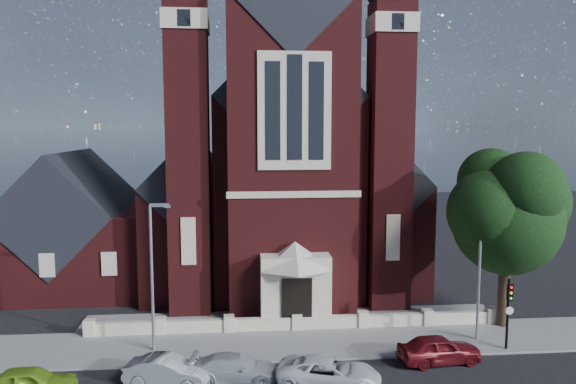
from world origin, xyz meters
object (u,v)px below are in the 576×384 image
Objects in this scene: street_tree at (511,214)px; car_silver_b at (236,368)px; street_lamp_left at (153,269)px; car_silver_a at (168,371)px; car_dark_red at (439,349)px; street_lamp_right at (481,261)px; church at (277,172)px; traffic_signal at (509,305)px; car_white_suv at (329,373)px; car_lime_van at (30,383)px; parish_hall at (73,233)px.

street_tree is 18.23m from car_silver_b.
street_lamp_left reaches higher than car_silver_a.
street_lamp_right is at bearing -56.23° from car_dark_red.
church is 23.94m from traffic_signal.
church is 8.13× the size of car_silver_b.
church is 21.38m from street_tree.
car_white_suv is at bearing -151.18° from street_tree.
car_silver_a is 0.95× the size of car_silver_b.
car_silver_b is at bearing -171.29° from traffic_signal.
street_tree is 2.63× the size of car_lime_van.
street_tree reaches higher than traffic_signal.
parish_hall is 1.51× the size of street_lamp_right.
traffic_signal is (-1.60, -3.28, -4.38)m from street_tree.
church is at bearing 118.20° from traffic_signal.
street_tree is 1.32× the size of street_lamp_right.
traffic_signal is at bearing -59.99° from street_lamp_right.
street_tree is at bearing 34.26° from street_lamp_right.
street_tree reaches higher than car_lime_van.
car_dark_red is (-4.20, -1.13, -1.85)m from traffic_signal.
street_tree is 9.59m from car_dark_red.
traffic_signal is at bearing -115.95° from street_tree.
car_silver_b is at bearing -41.37° from street_lamp_left.
car_silver_a is (1.14, -3.96, -3.93)m from street_lamp_left.
car_silver_b is (-16.18, -5.52, -6.34)m from street_tree.
street_lamp_left is (8.09, -14.00, 0.59)m from parish_hall.
street_lamp_left is 1.67× the size of car_white_suv.
traffic_signal is 24.05m from car_lime_van.
traffic_signal reaches higher than car_white_suv.
car_silver_a is at bearing 89.64° from car_dark_red.
car_white_suv is (8.65, -4.82, -3.93)m from street_lamp_left.
car_silver_b is 0.89× the size of car_white_suv.
street_tree is (12.60, -17.23, -1.23)m from church.
car_silver_a is at bearing -163.69° from street_tree.
car_white_suv is 1.13× the size of car_dark_red.
car_lime_van is (3.22, -18.67, -3.32)m from parish_hall.
car_lime_van is at bearing -168.46° from street_lamp_right.
street_lamp_right is 23.66m from car_lime_van.
street_tree is 3.84m from street_lamp_right.
car_dark_red is at bearing -140.58° from street_lamp_right.
car_dark_red is (6.80, -21.65, -7.46)m from church.
traffic_signal is at bearing -56.10° from car_white_suv.
church is at bearing 126.17° from street_tree.
car_silver_b is 4.44m from car_white_suv.
car_silver_b is (9.19, 0.86, -0.07)m from car_lime_van.
street_lamp_right is 2.02× the size of traffic_signal.
parish_hall is at bearing 151.78° from street_lamp_right.
traffic_signal is (18.91, -1.57, -2.02)m from street_lamp_left.
car_silver_b is (-3.58, -22.75, -7.56)m from church.
street_tree is 2.50× the size of car_dark_red.
traffic_signal is 0.98× the size of car_lime_van.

